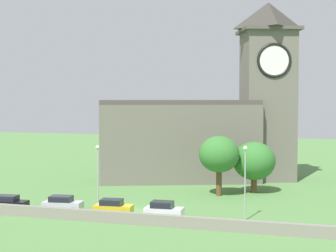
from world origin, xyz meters
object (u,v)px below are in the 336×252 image
car_yellow (113,207)px  streetlamp_west_mid (98,167)px  car_black (8,202)px  tree_by_tower (254,161)px  streetlamp_central (245,172)px  car_silver (62,203)px  church (210,123)px  car_white (164,210)px  tree_riverside_west (219,155)px

car_yellow → streetlamp_west_mid: 5.50m
car_black → tree_by_tower: 32.06m
streetlamp_central → tree_by_tower: streetlamp_central is taller
car_silver → car_yellow: bearing=-1.5°
church → car_silver: 30.71m
car_black → streetlamp_west_mid: size_ratio=0.61×
car_black → car_white: size_ratio=1.09×
car_silver → streetlamp_central: streetlamp_central is taller
car_silver → car_black: bearing=-170.8°
car_white → tree_riverside_west: bearing=78.2°
church → car_silver: size_ratio=6.92×
church → tree_by_tower: size_ratio=4.60×
streetlamp_west_mid → tree_riverside_west: bearing=46.3°
car_yellow → car_black: bearing=-176.1°
car_silver → car_yellow: size_ratio=1.05×
streetlamp_central → church: bearing=109.9°
car_silver → streetlamp_west_mid: 5.69m
car_silver → streetlamp_central: bearing=3.9°
church → streetlamp_west_mid: 26.69m
car_silver → tree_riverside_west: bearing=44.0°
tree_by_tower → church: bearing=130.7°
church → car_white: church is taller
church → streetlamp_west_mid: (-7.63, -25.26, -4.03)m
car_black → streetlamp_central: (26.80, 2.41, 4.30)m
tree_by_tower → streetlamp_west_mid: bearing=-135.2°
car_silver → streetlamp_central: (20.43, 1.38, 4.26)m
car_silver → church: bearing=68.3°
car_yellow → car_white: (5.79, 0.00, 0.04)m
car_white → car_black: bearing=-177.3°
church → streetlamp_west_mid: church is taller
car_black → streetlamp_west_mid: 11.03m
car_silver → streetlamp_west_mid: bearing=34.2°
tree_by_tower → tree_riverside_west: bearing=-139.9°
tree_riverside_west → car_black: bearing=-144.0°
car_black → car_yellow: car_yellow is taller
car_yellow → car_white: 5.79m
car_black → car_silver: size_ratio=0.98×
car_black → car_yellow: 12.63m
car_yellow → streetlamp_west_mid: streetlamp_west_mid is taller
car_silver → car_white: 12.02m
streetlamp_west_mid → tree_by_tower: 22.33m
car_black → car_yellow: size_ratio=1.03×
church → tree_riverside_west: bearing=-72.5°
tree_by_tower → car_yellow: bearing=-125.5°
car_black → tree_by_tower: bearing=36.7°
car_black → streetlamp_west_mid: (9.72, 3.31, 4.05)m
car_silver → car_yellow: (6.23, -0.16, 0.00)m
church → car_black: bearing=-121.3°
tree_riverside_west → church: bearing=107.5°
car_black → tree_riverside_west: size_ratio=0.57×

